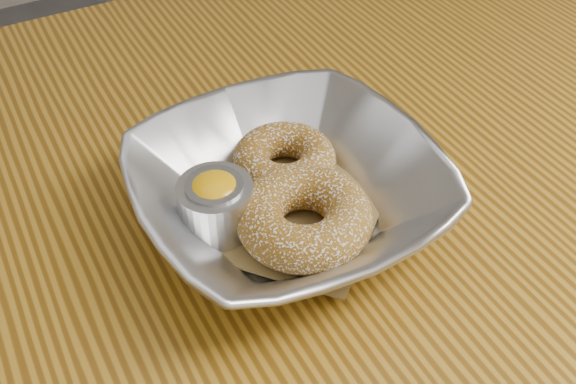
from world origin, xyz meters
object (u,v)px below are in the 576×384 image
donut_back (284,160)px  ramekin (216,204)px  table (238,273)px  serving_bowl (288,192)px  donut_front (304,217)px

donut_back → ramekin: size_ratio=1.48×
table → donut_back: bearing=-1.4°
ramekin → serving_bowl: bearing=-11.0°
serving_bowl → ramekin: bearing=169.0°
table → donut_back: donut_back is taller
serving_bowl → ramekin: same height
serving_bowl → donut_back: size_ratio=2.75×
donut_back → donut_front: (-0.02, -0.07, 0.00)m
table → donut_front: bearing=-67.6°
donut_front → ramekin: size_ratio=1.78×
serving_bowl → ramekin: size_ratio=4.07×
donut_back → ramekin: 0.08m
donut_back → donut_front: size_ratio=0.83×
serving_bowl → donut_back: 0.05m
serving_bowl → donut_front: size_ratio=2.29×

